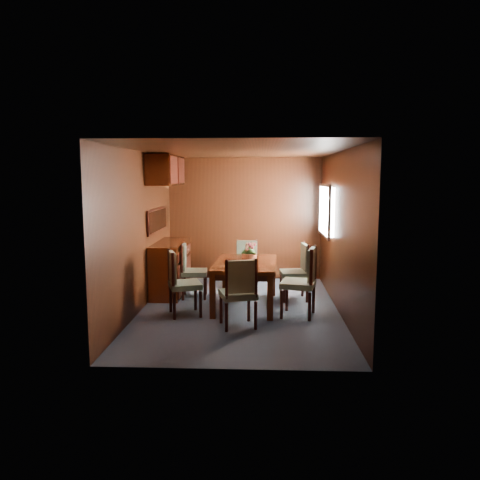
{
  "coord_description": "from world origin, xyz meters",
  "views": [
    {
      "loc": [
        0.33,
        -6.96,
        2.01
      ],
      "look_at": [
        0.0,
        0.2,
        1.05
      ],
      "focal_mm": 35.0,
      "sensor_mm": 36.0,
      "label": 1
    }
  ],
  "objects_px": {
    "flower_centerpiece": "(249,250)",
    "sideboard": "(171,268)",
    "dining_table": "(245,268)",
    "chair_head": "(239,289)",
    "chair_left_near": "(180,279)",
    "chair_right_near": "(304,278)"
  },
  "relations": [
    {
      "from": "dining_table",
      "to": "flower_centerpiece",
      "type": "relative_size",
      "value": 6.1
    },
    {
      "from": "sideboard",
      "to": "chair_left_near",
      "type": "height_order",
      "value": "chair_left_near"
    },
    {
      "from": "flower_centerpiece",
      "to": "sideboard",
      "type": "bearing_deg",
      "value": 162.58
    },
    {
      "from": "chair_left_near",
      "to": "flower_centerpiece",
      "type": "xyz_separation_m",
      "value": [
        0.99,
        0.89,
        0.29
      ]
    },
    {
      "from": "chair_right_near",
      "to": "flower_centerpiece",
      "type": "xyz_separation_m",
      "value": [
        -0.81,
        0.86,
        0.26
      ]
    },
    {
      "from": "sideboard",
      "to": "chair_left_near",
      "type": "relative_size",
      "value": 1.45
    },
    {
      "from": "sideboard",
      "to": "chair_head",
      "type": "height_order",
      "value": "chair_head"
    },
    {
      "from": "chair_left_near",
      "to": "chair_head",
      "type": "distance_m",
      "value": 1.05
    },
    {
      "from": "chair_left_near",
      "to": "chair_head",
      "type": "xyz_separation_m",
      "value": [
        0.89,
        -0.56,
        -0.0
      ]
    },
    {
      "from": "sideboard",
      "to": "chair_head",
      "type": "relative_size",
      "value": 1.46
    },
    {
      "from": "sideboard",
      "to": "chair_head",
      "type": "xyz_separation_m",
      "value": [
        1.29,
        -1.88,
        0.08
      ]
    },
    {
      "from": "sideboard",
      "to": "chair_left_near",
      "type": "xyz_separation_m",
      "value": [
        0.4,
        -1.33,
        0.09
      ]
    },
    {
      "from": "sideboard",
      "to": "chair_left_near",
      "type": "bearing_deg",
      "value": -73.36
    },
    {
      "from": "chair_right_near",
      "to": "dining_table",
      "type": "bearing_deg",
      "value": 73.38
    },
    {
      "from": "dining_table",
      "to": "chair_left_near",
      "type": "relative_size",
      "value": 1.61
    },
    {
      "from": "sideboard",
      "to": "flower_centerpiece",
      "type": "distance_m",
      "value": 1.5
    },
    {
      "from": "sideboard",
      "to": "chair_right_near",
      "type": "height_order",
      "value": "chair_right_near"
    },
    {
      "from": "sideboard",
      "to": "dining_table",
      "type": "xyz_separation_m",
      "value": [
        1.34,
        -0.8,
        0.16
      ]
    },
    {
      "from": "chair_right_near",
      "to": "flower_centerpiece",
      "type": "bearing_deg",
      "value": 56.66
    },
    {
      "from": "dining_table",
      "to": "chair_left_near",
      "type": "bearing_deg",
      "value": -147.78
    },
    {
      "from": "dining_table",
      "to": "flower_centerpiece",
      "type": "bearing_deg",
      "value": 84.99
    },
    {
      "from": "sideboard",
      "to": "dining_table",
      "type": "height_order",
      "value": "sideboard"
    }
  ]
}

